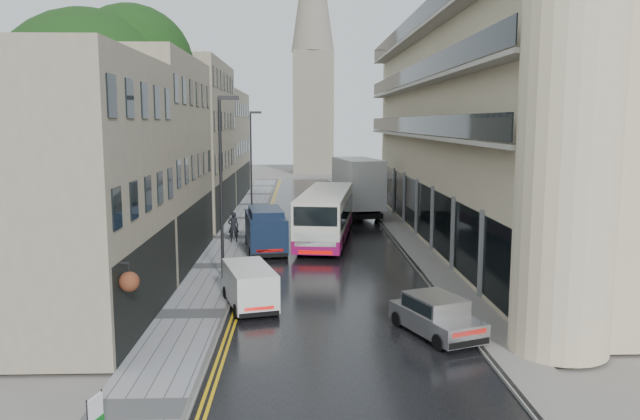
{
  "coord_description": "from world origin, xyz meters",
  "views": [
    {
      "loc": [
        -1.56,
        -13.14,
        7.65
      ],
      "look_at": [
        -0.54,
        18.0,
        3.24
      ],
      "focal_mm": 35.0,
      "sensor_mm": 36.0,
      "label": 1
    }
  ],
  "objects_px": {
    "pedestrian": "(233,227)",
    "lamp_post_near": "(221,189)",
    "tree_far": "(154,142)",
    "estate_sign": "(95,417)",
    "white_lorry": "(347,191)",
    "navy_van": "(251,235)",
    "lamp_post_far": "(251,164)",
    "white_van": "(237,296)",
    "silver_hatchback": "(440,329)",
    "tree_near": "(90,136)",
    "cream_bus": "(300,224)"
  },
  "relations": [
    {
      "from": "tree_far",
      "to": "silver_hatchback",
      "type": "height_order",
      "value": "tree_far"
    },
    {
      "from": "tree_near",
      "to": "navy_van",
      "type": "relative_size",
      "value": 2.62
    },
    {
      "from": "tree_far",
      "to": "pedestrian",
      "type": "distance_m",
      "value": 10.94
    },
    {
      "from": "navy_van",
      "to": "cream_bus",
      "type": "bearing_deg",
      "value": 28.99
    },
    {
      "from": "tree_far",
      "to": "white_van",
      "type": "relative_size",
      "value": 3.19
    },
    {
      "from": "pedestrian",
      "to": "lamp_post_near",
      "type": "bearing_deg",
      "value": 81.82
    },
    {
      "from": "tree_far",
      "to": "estate_sign",
      "type": "bearing_deg",
      "value": -79.84
    },
    {
      "from": "white_lorry",
      "to": "estate_sign",
      "type": "bearing_deg",
      "value": -114.49
    },
    {
      "from": "tree_far",
      "to": "tree_near",
      "type": "bearing_deg",
      "value": -91.32
    },
    {
      "from": "cream_bus",
      "to": "lamp_post_far",
      "type": "height_order",
      "value": "lamp_post_far"
    },
    {
      "from": "tree_near",
      "to": "white_lorry",
      "type": "relative_size",
      "value": 1.53
    },
    {
      "from": "tree_near",
      "to": "navy_van",
      "type": "distance_m",
      "value": 10.01
    },
    {
      "from": "navy_van",
      "to": "lamp_post_far",
      "type": "distance_m",
      "value": 16.32
    },
    {
      "from": "white_van",
      "to": "estate_sign",
      "type": "relative_size",
      "value": 3.8
    },
    {
      "from": "tree_near",
      "to": "cream_bus",
      "type": "relative_size",
      "value": 1.16
    },
    {
      "from": "estate_sign",
      "to": "white_van",
      "type": "bearing_deg",
      "value": 90.41
    },
    {
      "from": "tree_far",
      "to": "navy_van",
      "type": "bearing_deg",
      "value": -55.81
    },
    {
      "from": "tree_far",
      "to": "lamp_post_near",
      "type": "xyz_separation_m",
      "value": [
        6.89,
        -16.39,
        -1.76
      ]
    },
    {
      "from": "lamp_post_far",
      "to": "white_van",
      "type": "bearing_deg",
      "value": -94.08
    },
    {
      "from": "white_lorry",
      "to": "pedestrian",
      "type": "bearing_deg",
      "value": -141.99
    },
    {
      "from": "pedestrian",
      "to": "cream_bus",
      "type": "bearing_deg",
      "value": 139.48
    },
    {
      "from": "white_lorry",
      "to": "lamp_post_near",
      "type": "distance_m",
      "value": 19.48
    },
    {
      "from": "white_lorry",
      "to": "lamp_post_near",
      "type": "bearing_deg",
      "value": -122.5
    },
    {
      "from": "white_van",
      "to": "estate_sign",
      "type": "height_order",
      "value": "white_van"
    },
    {
      "from": "navy_van",
      "to": "estate_sign",
      "type": "bearing_deg",
      "value": -104.28
    },
    {
      "from": "cream_bus",
      "to": "lamp_post_far",
      "type": "distance_m",
      "value": 14.73
    },
    {
      "from": "navy_van",
      "to": "pedestrian",
      "type": "distance_m",
      "value": 4.68
    },
    {
      "from": "white_van",
      "to": "lamp_post_far",
      "type": "xyz_separation_m",
      "value": [
        -1.44,
        26.85,
        3.38
      ]
    },
    {
      "from": "cream_bus",
      "to": "tree_near",
      "type": "bearing_deg",
      "value": -154.44
    },
    {
      "from": "white_van",
      "to": "lamp_post_near",
      "type": "height_order",
      "value": "lamp_post_near"
    },
    {
      "from": "white_lorry",
      "to": "cream_bus",
      "type": "bearing_deg",
      "value": -118.26
    },
    {
      "from": "tree_near",
      "to": "white_van",
      "type": "height_order",
      "value": "tree_near"
    },
    {
      "from": "silver_hatchback",
      "to": "lamp_post_far",
      "type": "bearing_deg",
      "value": 84.27
    },
    {
      "from": "tree_near",
      "to": "estate_sign",
      "type": "distance_m",
      "value": 20.79
    },
    {
      "from": "navy_van",
      "to": "white_lorry",
      "type": "bearing_deg",
      "value": 56.11
    },
    {
      "from": "silver_hatchback",
      "to": "tree_near",
      "type": "bearing_deg",
      "value": 118.44
    },
    {
      "from": "tree_far",
      "to": "white_lorry",
      "type": "distance_m",
      "value": 14.84
    },
    {
      "from": "tree_near",
      "to": "white_van",
      "type": "relative_size",
      "value": 3.56
    },
    {
      "from": "cream_bus",
      "to": "silver_hatchback",
      "type": "xyz_separation_m",
      "value": [
        4.69,
        -16.6,
        -0.89
      ]
    },
    {
      "from": "pedestrian",
      "to": "lamp_post_near",
      "type": "xyz_separation_m",
      "value": [
        0.44,
        -9.2,
        3.39
      ]
    },
    {
      "from": "silver_hatchback",
      "to": "pedestrian",
      "type": "bearing_deg",
      "value": 93.63
    },
    {
      "from": "tree_far",
      "to": "white_van",
      "type": "height_order",
      "value": "tree_far"
    },
    {
      "from": "tree_near",
      "to": "white_lorry",
      "type": "distance_m",
      "value": 21.06
    },
    {
      "from": "white_van",
      "to": "navy_van",
      "type": "height_order",
      "value": "navy_van"
    },
    {
      "from": "cream_bus",
      "to": "lamp_post_far",
      "type": "relative_size",
      "value": 1.43
    },
    {
      "from": "tree_far",
      "to": "lamp_post_far",
      "type": "xyz_separation_m",
      "value": [
        6.72,
        4.39,
        -1.94
      ]
    },
    {
      "from": "estate_sign",
      "to": "tree_far",
      "type": "bearing_deg",
      "value": 115.17
    },
    {
      "from": "tree_far",
      "to": "silver_hatchback",
      "type": "xyz_separation_m",
      "value": [
        15.32,
        -26.16,
        -5.48
      ]
    },
    {
      "from": "tree_near",
      "to": "lamp_post_near",
      "type": "height_order",
      "value": "tree_near"
    },
    {
      "from": "tree_near",
      "to": "estate_sign",
      "type": "xyz_separation_m",
      "value": [
        6.01,
        -18.88,
        -6.31
      ]
    }
  ]
}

